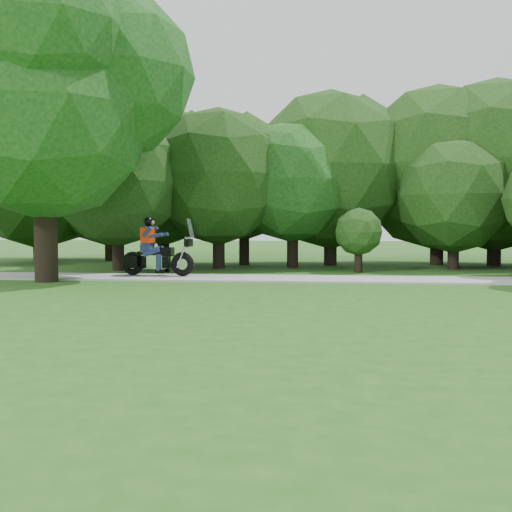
{
  "coord_description": "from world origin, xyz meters",
  "views": [
    {
      "loc": [
        -2.15,
        -11.62,
        1.76
      ],
      "look_at": [
        -3.81,
        2.76,
        1.0
      ],
      "focal_mm": 45.0,
      "sensor_mm": 36.0,
      "label": 1
    }
  ],
  "objects": [
    {
      "name": "big_tree_west",
      "position": [
        -10.54,
        6.85,
        5.76
      ],
      "size": [
        8.64,
        6.56,
        9.96
      ],
      "color": "black",
      "rests_on": "ground"
    },
    {
      "name": "touring_motorcycle",
      "position": [
        -7.76,
        8.3,
        0.74
      ],
      "size": [
        2.47,
        0.91,
        1.88
      ],
      "rotation": [
        0.0,
        0.0,
        -0.12
      ],
      "color": "black",
      "rests_on": "walkway"
    },
    {
      "name": "tree_line",
      "position": [
        0.58,
        14.77,
        3.71
      ],
      "size": [
        39.69,
        11.75,
        7.77
      ],
      "color": "black",
      "rests_on": "ground"
    },
    {
      "name": "walkway",
      "position": [
        0.0,
        8.0,
        0.03
      ],
      "size": [
        60.0,
        2.2,
        0.06
      ],
      "primitive_type": "cube",
      "color": "gray",
      "rests_on": "ground"
    },
    {
      "name": "ground",
      "position": [
        0.0,
        0.0,
        0.0
      ],
      "size": [
        100.0,
        100.0,
        0.0
      ],
      "primitive_type": "plane",
      "color": "#205117",
      "rests_on": "ground"
    }
  ]
}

